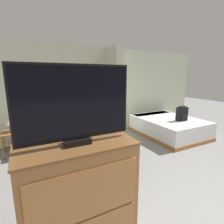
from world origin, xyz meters
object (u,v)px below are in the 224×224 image
(couch, at_px, (68,133))
(tv, at_px, (76,105))
(bed, at_px, (168,126))
(tv_dresser, at_px, (80,199))
(table_lamp, at_px, (11,121))
(coffee_table, at_px, (81,145))
(backpack, at_px, (182,113))

(couch, xyz_separation_m, tv, (-0.58, -2.94, 1.23))
(bed, bearing_deg, tv_dresser, -146.69)
(couch, xyz_separation_m, table_lamp, (-1.27, -0.01, 0.48))
(tv_dresser, xyz_separation_m, bed, (3.49, 2.29, -0.33))
(table_lamp, height_order, tv_dresser, tv_dresser)
(couch, height_order, coffee_table, couch)
(tv, height_order, bed, tv)
(couch, distance_m, coffee_table, 1.03)
(tv_dresser, height_order, backpack, tv_dresser)
(couch, distance_m, bed, 2.98)
(bed, bearing_deg, coffee_table, -172.45)
(table_lamp, relative_size, backpack, 0.86)
(table_lamp, bearing_deg, backpack, -13.25)
(table_lamp, height_order, backpack, backpack)
(couch, relative_size, tv, 2.07)
(couch, height_order, backpack, backpack)
(tv, bearing_deg, couch, 78.84)
(tv, bearing_deg, coffee_table, 72.30)
(tv, xyz_separation_m, bed, (3.49, 2.29, -1.29))
(coffee_table, relative_size, tv_dresser, 0.49)
(couch, xyz_separation_m, backpack, (3.05, -1.03, 0.43))
(table_lamp, relative_size, bed, 0.18)
(table_lamp, bearing_deg, bed, -8.68)
(coffee_table, xyz_separation_m, bed, (2.88, 0.38, -0.08))
(tv_dresser, distance_m, tv, 0.96)
(backpack, bearing_deg, coffee_table, -179.96)
(backpack, bearing_deg, tv, -152.20)
(backpack, bearing_deg, couch, 161.35)
(couch, relative_size, table_lamp, 5.71)
(couch, xyz_separation_m, coffee_table, (0.03, -1.03, 0.03))
(table_lamp, height_order, tv, tv)
(coffee_table, relative_size, table_lamp, 1.55)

